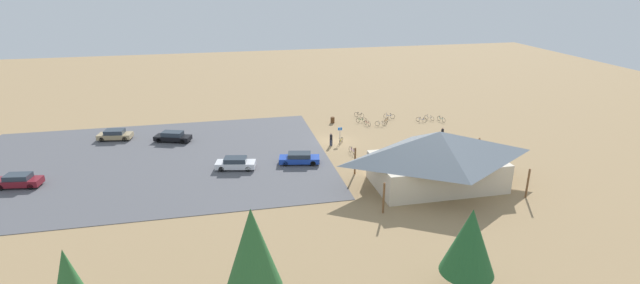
% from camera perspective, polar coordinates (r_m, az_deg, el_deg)
% --- Properties ---
extents(ground, '(160.00, 160.00, 0.00)m').
position_cam_1_polar(ground, '(63.00, 1.86, 0.03)').
color(ground, '#9E7F56').
rests_on(ground, ground).
extents(parking_lot_asphalt, '(42.45, 29.85, 0.05)m').
position_cam_1_polar(parking_lot_asphalt, '(59.93, -19.96, -2.24)').
color(parking_lot_asphalt, '#56565B').
rests_on(parking_lot_asphalt, ground).
extents(bike_pavilion, '(15.45, 9.77, 5.98)m').
position_cam_1_polar(bike_pavilion, '(50.62, 14.05, -1.63)').
color(bike_pavilion, beige).
rests_on(bike_pavilion, ground).
extents(trash_bin, '(0.60, 0.60, 0.90)m').
position_cam_1_polar(trash_bin, '(70.84, 1.52, 2.67)').
color(trash_bin, brown).
rests_on(trash_bin, ground).
extents(lot_sign, '(0.56, 0.08, 2.20)m').
position_cam_1_polar(lot_sign, '(62.31, 2.42, 1.17)').
color(lot_sign, '#99999E').
rests_on(lot_sign, ground).
extents(pine_mideast, '(3.49, 3.49, 8.39)m').
position_cam_1_polar(pine_mideast, '(29.31, -8.15, -12.64)').
color(pine_mideast, brown).
rests_on(pine_mideast, ground).
extents(pine_midwest, '(3.69, 3.69, 6.77)m').
position_cam_1_polar(pine_midwest, '(33.73, 17.63, -11.37)').
color(pine_midwest, brown).
rests_on(pine_midwest, ground).
extents(bicycle_blue_front_row, '(1.59, 0.76, 0.89)m').
position_cam_1_polar(bicycle_blue_front_row, '(73.69, 8.35, 3.10)').
color(bicycle_blue_front_row, black).
rests_on(bicycle_blue_front_row, ground).
extents(bicycle_red_mid_cluster, '(0.55, 1.69, 0.85)m').
position_cam_1_polar(bicycle_red_mid_cluster, '(69.98, 5.75, 2.30)').
color(bicycle_red_mid_cluster, black).
rests_on(bicycle_red_mid_cluster, ground).
extents(bicycle_silver_near_porch, '(1.67, 0.66, 0.83)m').
position_cam_1_polar(bicycle_silver_near_porch, '(69.90, 7.35, 2.21)').
color(bicycle_silver_near_porch, black).
rests_on(bicycle_silver_near_porch, ground).
extents(bicycle_white_near_sign, '(0.91, 1.51, 0.78)m').
position_cam_1_polar(bicycle_white_near_sign, '(74.17, 13.07, 2.87)').
color(bicycle_white_near_sign, black).
rests_on(bicycle_white_near_sign, ground).
extents(bicycle_orange_yard_left, '(1.15, 1.33, 0.80)m').
position_cam_1_polar(bicycle_orange_yard_left, '(71.51, 8.00, 2.57)').
color(bicycle_orange_yard_left, black).
rests_on(bicycle_orange_yard_left, ground).
extents(bicycle_purple_edge_north, '(0.54, 1.75, 0.84)m').
position_cam_1_polar(bicycle_purple_edge_north, '(58.89, 3.92, -1.05)').
color(bicycle_purple_edge_north, black).
rests_on(bicycle_purple_edge_north, ground).
extents(bicycle_teal_yard_right, '(0.61, 1.72, 0.79)m').
position_cam_1_polar(bicycle_teal_yard_right, '(73.84, 14.43, 2.69)').
color(bicycle_teal_yard_right, black).
rests_on(bicycle_teal_yard_right, ground).
extents(bicycle_black_trailside, '(1.16, 1.39, 0.84)m').
position_cam_1_polar(bicycle_black_trailside, '(73.80, 4.74, 3.27)').
color(bicycle_black_trailside, black).
rests_on(bicycle_black_trailside, ground).
extents(bicycle_green_edge_south, '(1.63, 0.48, 0.79)m').
position_cam_1_polar(bicycle_green_edge_south, '(71.48, 5.00, 2.68)').
color(bicycle_green_edge_south, black).
rests_on(bicycle_green_edge_south, ground).
extents(bicycle_yellow_yard_center, '(0.89, 1.43, 0.83)m').
position_cam_1_polar(bicycle_yellow_yard_center, '(62.36, 2.55, 0.16)').
color(bicycle_yellow_yard_center, black).
rests_on(bicycle_yellow_yard_center, ground).
extents(bicycle_blue_lone_west, '(1.33, 0.99, 0.79)m').
position_cam_1_polar(bicycle_blue_lone_west, '(72.90, 12.11, 2.65)').
color(bicycle_blue_lone_west, black).
rests_on(bicycle_blue_lone_west, ground).
extents(car_maroon_second_row, '(4.64, 2.39, 1.42)m').
position_cam_1_polar(car_maroon_second_row, '(58.78, -32.60, -3.95)').
color(car_maroon_second_row, maroon).
rests_on(car_maroon_second_row, parking_lot_asphalt).
extents(car_black_inner_stall, '(5.05, 3.20, 1.36)m').
position_cam_1_polar(car_black_inner_stall, '(65.75, -17.36, 0.63)').
color(car_black_inner_stall, black).
rests_on(car_black_inner_stall, parking_lot_asphalt).
extents(car_tan_far_end, '(4.58, 2.49, 1.38)m').
position_cam_1_polar(car_tan_far_end, '(69.20, -23.52, 0.81)').
color(car_tan_far_end, tan).
rests_on(car_tan_far_end, parking_lot_asphalt).
extents(car_white_near_entry, '(4.73, 2.66, 1.40)m').
position_cam_1_polar(car_white_near_entry, '(54.83, -10.16, -2.54)').
color(car_white_near_entry, white).
rests_on(car_white_near_entry, parking_lot_asphalt).
extents(car_blue_by_curb, '(4.99, 2.70, 1.33)m').
position_cam_1_polar(car_blue_by_curb, '(55.55, -2.51, -1.97)').
color(car_blue_by_curb, '#1E42B2').
rests_on(car_blue_by_curb, parking_lot_asphalt).
extents(visitor_near_lot, '(0.36, 0.39, 1.71)m').
position_cam_1_polar(visitor_near_lot, '(61.37, 1.35, 0.37)').
color(visitor_near_lot, '#2D3347').
rests_on(visitor_near_lot, ground).
extents(visitor_crossing_yard, '(0.40, 0.39, 1.68)m').
position_cam_1_polar(visitor_crossing_yard, '(65.79, 14.56, 1.06)').
color(visitor_crossing_yard, '#2D3347').
rests_on(visitor_crossing_yard, ground).
extents(visitor_at_bikes, '(0.36, 0.37, 1.81)m').
position_cam_1_polar(visitor_at_bikes, '(61.49, 13.39, -0.09)').
color(visitor_at_bikes, '#2D3347').
rests_on(visitor_at_bikes, ground).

